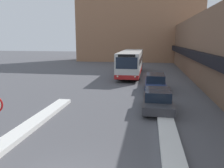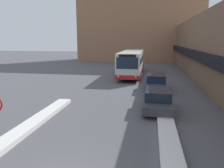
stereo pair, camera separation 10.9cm
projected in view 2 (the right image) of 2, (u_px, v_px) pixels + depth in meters
building_row_right at (211, 48)px, 27.12m from camera, size 5.50×60.00×7.35m
building_backdrop_far at (140, 20)px, 47.37m from camera, size 26.00×8.00×17.62m
snow_bank_left at (23, 130)px, 11.05m from camera, size 0.90×11.18×0.25m
snow_bank_right at (173, 163)px, 8.13m from camera, size 0.90×10.44×0.24m
city_bus at (132, 62)px, 28.88m from camera, size 2.65×12.26×3.16m
parked_car_front at (158, 100)px, 14.53m from camera, size 1.92×4.21×1.38m
parked_car_back at (156, 82)px, 20.35m from camera, size 1.90×4.74×1.49m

